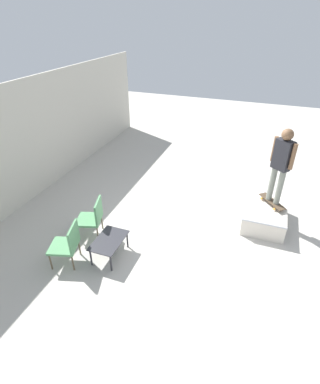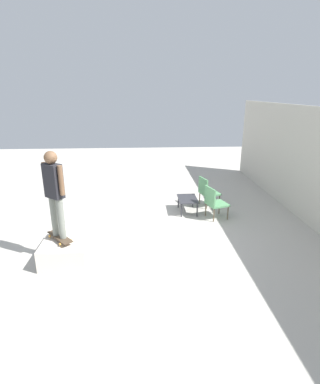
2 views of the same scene
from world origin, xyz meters
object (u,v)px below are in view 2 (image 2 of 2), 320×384
Objects in this scene: coffee_table at (188,200)px; skate_ramp_box at (69,246)px; person_skater at (54,188)px; patio_chair_left at (207,191)px; skateboard_on_ramp at (60,237)px; patio_chair_right at (214,201)px.

skate_ramp_box is at bearing -51.82° from coffee_table.
person_skater is 2.11× the size of coffee_table.
coffee_table is at bearing 106.52° from patio_chair_left.
person_skater is (0.16, -0.11, 1.36)m from skate_ramp_box.
skateboard_on_ramp is 0.79× the size of patio_chair_left.
skate_ramp_box is at bearing 94.50° from person_skater.
patio_chair_left is at bearing -17.44° from patio_chair_right.
patio_chair_right reaches higher than skateboard_on_ramp.
patio_chair_right is at bearing 163.04° from patio_chair_left.
patio_chair_left is 0.93m from patio_chair_right.
person_skater is at bearing 100.55° from patio_chair_right.
coffee_table is at bearing 35.79° from patio_chair_right.
patio_chair_right is (-1.95, 3.66, -0.03)m from skateboard_on_ramp.
skateboard_on_ramp reaches higher than skate_ramp_box.
skate_ramp_box is 1.65× the size of coffee_table.
coffee_table is 0.83m from patio_chair_right.
coffee_table is 0.92× the size of patio_chair_left.
patio_chair_left reaches higher than coffee_table.
person_skater is at bearing -33.46° from skate_ramp_box.
person_skater reaches higher than patio_chair_right.
skate_ramp_box is 1.91× the size of skateboard_on_ramp.
skateboard_on_ramp is at bearing -33.46° from skate_ramp_box.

